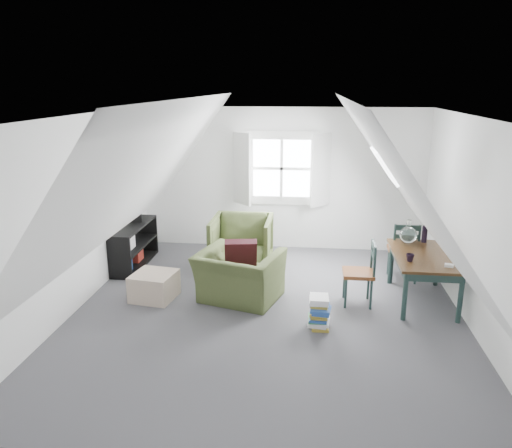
# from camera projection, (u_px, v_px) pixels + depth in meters

# --- Properties ---
(floor) EXTENTS (5.50, 5.50, 0.00)m
(floor) POSITION_uv_depth(u_px,v_px,m) (267.00, 312.00, 6.51)
(floor) COLOR #4A494E
(floor) RESTS_ON ground
(ceiling) EXTENTS (5.50, 5.50, 0.00)m
(ceiling) POSITION_uv_depth(u_px,v_px,m) (268.00, 117.00, 5.83)
(ceiling) COLOR white
(ceiling) RESTS_ON wall_back
(wall_back) EXTENTS (5.00, 0.00, 5.00)m
(wall_back) POSITION_uv_depth(u_px,v_px,m) (282.00, 179.00, 8.80)
(wall_back) COLOR white
(wall_back) RESTS_ON ground
(wall_front) EXTENTS (5.00, 0.00, 5.00)m
(wall_front) POSITION_uv_depth(u_px,v_px,m) (233.00, 322.00, 3.54)
(wall_front) COLOR white
(wall_front) RESTS_ON ground
(wall_left) EXTENTS (0.00, 5.50, 5.50)m
(wall_left) POSITION_uv_depth(u_px,v_px,m) (75.00, 214.00, 6.44)
(wall_left) COLOR white
(wall_left) RESTS_ON ground
(wall_right) EXTENTS (0.00, 5.50, 5.50)m
(wall_right) POSITION_uv_depth(u_px,v_px,m) (478.00, 226.00, 5.90)
(wall_right) COLOR white
(wall_right) RESTS_ON ground
(slope_left) EXTENTS (3.19, 5.50, 4.48)m
(slope_left) POSITION_uv_depth(u_px,v_px,m) (144.00, 176.00, 6.19)
(slope_left) COLOR white
(slope_left) RESTS_ON wall_left
(slope_right) EXTENTS (3.19, 5.50, 4.48)m
(slope_right) POSITION_uv_depth(u_px,v_px,m) (399.00, 181.00, 5.86)
(slope_right) COLOR white
(slope_right) RESTS_ON wall_right
(dormer_window) EXTENTS (1.71, 0.35, 1.30)m
(dormer_window) POSITION_uv_depth(u_px,v_px,m) (281.00, 169.00, 8.67)
(dormer_window) COLOR white
(dormer_window) RESTS_ON wall_back
(skylight) EXTENTS (0.35, 0.75, 0.47)m
(skylight) POSITION_uv_depth(u_px,v_px,m) (384.00, 166.00, 7.11)
(skylight) COLOR white
(skylight) RESTS_ON slope_right
(armchair_near) EXTENTS (1.28, 1.19, 0.69)m
(armchair_near) POSITION_uv_depth(u_px,v_px,m) (240.00, 299.00, 6.90)
(armchair_near) COLOR #414D26
(armchair_near) RESTS_ON floor
(armchair_far) EXTENTS (0.94, 0.97, 0.87)m
(armchair_far) POSITION_uv_depth(u_px,v_px,m) (242.00, 269.00, 8.05)
(armchair_far) COLOR #414D26
(armchair_far) RESTS_ON floor
(throw_pillow) EXTENTS (0.47, 0.32, 0.46)m
(throw_pillow) POSITION_uv_depth(u_px,v_px,m) (241.00, 254.00, 6.88)
(throw_pillow) COLOR #380F16
(throw_pillow) RESTS_ON armchair_near
(ottoman) EXTENTS (0.63, 0.63, 0.37)m
(ottoman) POSITION_uv_depth(u_px,v_px,m) (154.00, 286.00, 6.89)
(ottoman) COLOR tan
(ottoman) RESTS_ON floor
(dining_table) EXTENTS (0.81, 1.35, 0.68)m
(dining_table) POSITION_uv_depth(u_px,v_px,m) (424.00, 261.00, 6.69)
(dining_table) COLOR #341E0E
(dining_table) RESTS_ON floor
(demijohn) EXTENTS (0.24, 0.24, 0.34)m
(demijohn) POSITION_uv_depth(u_px,v_px,m) (408.00, 234.00, 7.07)
(demijohn) COLOR silver
(demijohn) RESTS_ON dining_table
(vase_twigs) EXTENTS (0.08, 0.09, 0.60)m
(vase_twigs) POSITION_uv_depth(u_px,v_px,m) (425.00, 233.00, 7.15)
(vase_twigs) COLOR black
(vase_twigs) RESTS_ON dining_table
(cup) EXTENTS (0.11, 0.11, 0.10)m
(cup) POSITION_uv_depth(u_px,v_px,m) (410.00, 261.00, 6.41)
(cup) COLOR black
(cup) RESTS_ON dining_table
(paper_box) EXTENTS (0.12, 0.10, 0.04)m
(paper_box) POSITION_uv_depth(u_px,v_px,m) (449.00, 265.00, 6.21)
(paper_box) COLOR white
(paper_box) RESTS_ON dining_table
(dining_chair_far) EXTENTS (0.43, 0.43, 0.92)m
(dining_chair_far) POSITION_uv_depth(u_px,v_px,m) (404.00, 250.00, 7.46)
(dining_chair_far) COLOR #613014
(dining_chair_far) RESTS_ON floor
(dining_chair_near) EXTENTS (0.41, 0.41, 0.87)m
(dining_chair_near) POSITION_uv_depth(u_px,v_px,m) (361.00, 272.00, 6.65)
(dining_chair_near) COLOR #613014
(dining_chair_near) RESTS_ON floor
(media_shelf) EXTENTS (0.44, 1.33, 0.68)m
(media_shelf) POSITION_uv_depth(u_px,v_px,m) (131.00, 248.00, 8.10)
(media_shelf) COLOR black
(media_shelf) RESTS_ON floor
(electronics_box) EXTENTS (0.28, 0.32, 0.22)m
(electronics_box) POSITION_uv_depth(u_px,v_px,m) (135.00, 215.00, 8.25)
(electronics_box) COLOR black
(electronics_box) RESTS_ON media_shelf
(magazine_stack) EXTENTS (0.29, 0.35, 0.39)m
(magazine_stack) POSITION_uv_depth(u_px,v_px,m) (320.00, 312.00, 6.06)
(magazine_stack) COLOR #B29933
(magazine_stack) RESTS_ON floor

